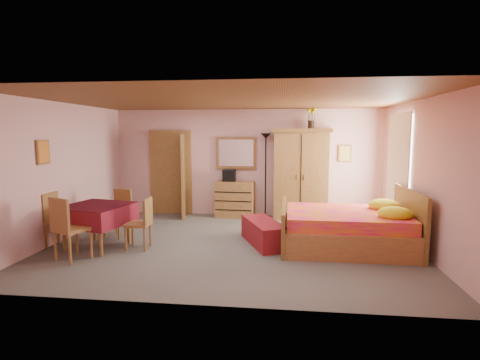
# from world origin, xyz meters

# --- Properties ---
(floor) EXTENTS (6.50, 6.50, 0.00)m
(floor) POSITION_xyz_m (0.00, 0.00, 0.00)
(floor) COLOR #656059
(floor) RESTS_ON ground
(ceiling) EXTENTS (6.50, 6.50, 0.00)m
(ceiling) POSITION_xyz_m (0.00, 0.00, 2.60)
(ceiling) COLOR brown
(ceiling) RESTS_ON wall_back
(wall_back) EXTENTS (6.50, 0.10, 2.60)m
(wall_back) POSITION_xyz_m (0.00, 2.50, 1.30)
(wall_back) COLOR #D99F9D
(wall_back) RESTS_ON floor
(wall_front) EXTENTS (6.50, 0.10, 2.60)m
(wall_front) POSITION_xyz_m (0.00, -2.50, 1.30)
(wall_front) COLOR #D99F9D
(wall_front) RESTS_ON floor
(wall_left) EXTENTS (0.10, 5.00, 2.60)m
(wall_left) POSITION_xyz_m (-3.25, 0.00, 1.30)
(wall_left) COLOR #D99F9D
(wall_left) RESTS_ON floor
(wall_right) EXTENTS (0.10, 5.00, 2.60)m
(wall_right) POSITION_xyz_m (3.25, 0.00, 1.30)
(wall_right) COLOR #D99F9D
(wall_right) RESTS_ON floor
(doorway) EXTENTS (1.06, 0.12, 2.15)m
(doorway) POSITION_xyz_m (-1.90, 2.47, 1.02)
(doorway) COLOR #9E6B35
(doorway) RESTS_ON floor
(window) EXTENTS (0.08, 1.40, 1.95)m
(window) POSITION_xyz_m (3.21, 1.20, 1.45)
(window) COLOR white
(window) RESTS_ON wall_right
(picture_left) EXTENTS (0.04, 0.32, 0.42)m
(picture_left) POSITION_xyz_m (-3.22, -0.60, 1.70)
(picture_left) COLOR orange
(picture_left) RESTS_ON wall_left
(picture_back) EXTENTS (0.30, 0.04, 0.40)m
(picture_back) POSITION_xyz_m (2.35, 2.47, 1.55)
(picture_back) COLOR #D8BF59
(picture_back) RESTS_ON wall_back
(chest_of_drawers) EXTENTS (0.94, 0.52, 0.87)m
(chest_of_drawers) POSITION_xyz_m (-0.25, 2.24, 0.43)
(chest_of_drawers) COLOR #9F6B36
(chest_of_drawers) RESTS_ON floor
(wall_mirror) EXTENTS (0.99, 0.06, 0.78)m
(wall_mirror) POSITION_xyz_m (-0.25, 2.45, 1.55)
(wall_mirror) COLOR white
(wall_mirror) RESTS_ON wall_back
(stereo) EXTENTS (0.31, 0.22, 0.29)m
(stereo) POSITION_xyz_m (-0.40, 2.30, 1.01)
(stereo) COLOR black
(stereo) RESTS_ON chest_of_drawers
(floor_lamp) EXTENTS (0.30, 0.30, 2.02)m
(floor_lamp) POSITION_xyz_m (0.49, 2.26, 1.01)
(floor_lamp) COLOR black
(floor_lamp) RESTS_ON floor
(wardrobe) EXTENTS (1.41, 0.82, 2.13)m
(wardrobe) POSITION_xyz_m (1.33, 2.21, 1.07)
(wardrobe) COLOR #9F7035
(wardrobe) RESTS_ON floor
(sunflower_vase) EXTENTS (0.21, 0.21, 0.51)m
(sunflower_vase) POSITION_xyz_m (1.53, 2.28, 2.39)
(sunflower_vase) COLOR gold
(sunflower_vase) RESTS_ON wardrobe
(bed) EXTENTS (2.31, 1.83, 1.05)m
(bed) POSITION_xyz_m (2.02, 0.06, 0.53)
(bed) COLOR #E81665
(bed) RESTS_ON floor
(bench) EXTENTS (0.93, 1.37, 0.43)m
(bench) POSITION_xyz_m (0.56, 0.06, 0.21)
(bench) COLOR maroon
(bench) RESTS_ON floor
(dining_table) EXTENTS (1.25, 1.25, 0.77)m
(dining_table) POSITION_xyz_m (-2.36, -0.49, 0.38)
(dining_table) COLOR maroon
(dining_table) RESTS_ON floor
(chair_south) EXTENTS (0.62, 0.62, 1.03)m
(chair_south) POSITION_xyz_m (-2.43, -1.13, 0.52)
(chair_south) COLOR #A46B37
(chair_south) RESTS_ON floor
(chair_north) EXTENTS (0.51, 0.51, 0.92)m
(chair_north) POSITION_xyz_m (-2.33, 0.26, 0.46)
(chair_north) COLOR #9D6635
(chair_north) RESTS_ON floor
(chair_west) EXTENTS (0.44, 0.44, 0.97)m
(chair_west) POSITION_xyz_m (-3.04, -0.47, 0.48)
(chair_west) COLOR #A96F39
(chair_west) RESTS_ON floor
(chair_east) EXTENTS (0.42, 0.42, 0.90)m
(chair_east) POSITION_xyz_m (-1.62, -0.45, 0.45)
(chair_east) COLOR #A46937
(chair_east) RESTS_ON floor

